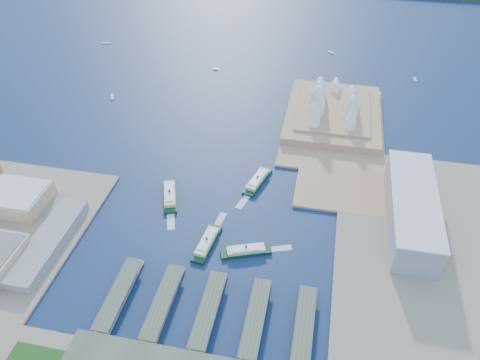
% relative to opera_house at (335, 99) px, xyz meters
% --- Properties ---
extents(ground, '(3000.00, 3000.00, 0.00)m').
position_rel_opera_house_xyz_m(ground, '(-105.00, -280.00, -32.00)').
color(ground, '#0F2849').
rests_on(ground, ground).
extents(east_land, '(240.00, 500.00, 3.00)m').
position_rel_opera_house_xyz_m(east_land, '(135.00, -330.00, -30.50)').
color(east_land, gray).
rests_on(east_land, ground).
extents(peninsula, '(135.00, 220.00, 3.00)m').
position_rel_opera_house_xyz_m(peninsula, '(2.50, -20.00, -30.50)').
color(peninsula, tan).
rests_on(peninsula, ground).
extents(opera_house, '(134.00, 180.00, 58.00)m').
position_rel_opera_house_xyz_m(opera_house, '(0.00, 0.00, 0.00)').
color(opera_house, white).
rests_on(opera_house, peninsula).
extents(toaster_building, '(45.00, 155.00, 35.00)m').
position_rel_opera_house_xyz_m(toaster_building, '(90.00, -200.00, -11.50)').
color(toaster_building, gray).
rests_on(toaster_building, east_land).
extents(ferry_wharves, '(184.00, 90.00, 9.30)m').
position_rel_opera_house_xyz_m(ferry_wharves, '(-91.00, -355.00, -27.35)').
color(ferry_wharves, '#48543F').
rests_on(ferry_wharves, ground).
extents(ferry_a, '(32.87, 58.95, 10.85)m').
position_rel_opera_house_xyz_m(ferry_a, '(-174.35, -211.17, -26.58)').
color(ferry_a, '#0D351C').
rests_on(ferry_a, ground).
extents(ferry_b, '(28.19, 57.20, 10.48)m').
position_rel_opera_house_xyz_m(ferry_b, '(-80.47, -164.75, -26.76)').
color(ferry_b, '#0D351C').
rests_on(ferry_b, ground).
extents(ferry_c, '(20.24, 55.64, 10.28)m').
position_rel_opera_house_xyz_m(ferry_c, '(-113.84, -274.17, -26.86)').
color(ferry_c, '#0D351C').
rests_on(ferry_c, ground).
extents(ferry_d, '(52.43, 30.20, 9.67)m').
position_rel_opera_house_xyz_m(ferry_d, '(-72.62, -276.82, -27.17)').
color(ferry_d, '#0D351C').
rests_on(ferry_d, ground).
extents(boat_a, '(9.69, 15.45, 2.94)m').
position_rel_opera_house_xyz_m(boat_a, '(-334.69, -6.46, -30.53)').
color(boat_a, white).
rests_on(boat_a, ground).
extents(boat_b, '(10.45, 4.45, 2.75)m').
position_rel_opera_house_xyz_m(boat_b, '(-201.77, 118.48, -30.63)').
color(boat_b, white).
rests_on(boat_b, ground).
extents(boat_c, '(4.17, 12.81, 2.85)m').
position_rel_opera_house_xyz_m(boat_c, '(125.91, 147.87, -30.57)').
color(boat_c, white).
rests_on(boat_c, ground).
extents(boat_d, '(16.24, 5.19, 2.69)m').
position_rel_opera_house_xyz_m(boat_d, '(-429.77, 183.67, -30.65)').
color(boat_d, white).
rests_on(boat_d, ground).
extents(boat_e, '(11.03, 12.18, 3.07)m').
position_rel_opera_house_xyz_m(boat_e, '(-14.95, 226.21, -30.47)').
color(boat_e, white).
rests_on(boat_e, ground).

